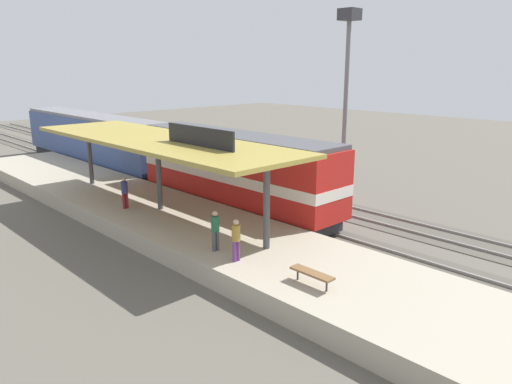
% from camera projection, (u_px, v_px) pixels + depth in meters
% --- Properties ---
extents(ground_plane, '(120.00, 120.00, 0.00)m').
position_uv_depth(ground_plane, '(251.00, 202.00, 30.67)').
color(ground_plane, '#5B564C').
extents(track_near, '(3.20, 110.00, 0.16)m').
position_uv_depth(track_near, '(226.00, 208.00, 29.32)').
color(track_near, '#4E4941').
rests_on(track_near, ground).
extents(track_far, '(3.20, 110.00, 0.16)m').
position_uv_depth(track_far, '(279.00, 194.00, 32.40)').
color(track_far, '#4E4941').
rests_on(track_far, ground).
extents(platform, '(6.00, 44.00, 0.90)m').
position_uv_depth(platform, '(161.00, 217.00, 26.13)').
color(platform, '#A89E89').
rests_on(platform, ground).
extents(station_canopy, '(5.20, 18.00, 4.70)m').
position_uv_depth(station_canopy, '(158.00, 141.00, 25.04)').
color(station_canopy, '#47474C').
rests_on(station_canopy, platform).
extents(platform_bench, '(0.44, 1.70, 0.50)m').
position_uv_depth(platform_bench, '(312.00, 273.00, 16.85)').
color(platform_bench, '#333338').
rests_on(platform_bench, platform).
extents(locomotive, '(2.93, 14.43, 4.44)m').
position_uv_depth(locomotive, '(235.00, 171.00, 28.16)').
color(locomotive, '#28282D').
rests_on(locomotive, track_near).
extents(passenger_carriage_single, '(2.90, 20.00, 4.24)m').
position_uv_depth(passenger_carriage_single, '(93.00, 140.00, 40.76)').
color(passenger_carriage_single, '#28282D').
rests_on(passenger_carriage_single, track_near).
extents(light_mast, '(1.10, 1.10, 11.70)m').
position_uv_depth(light_mast, '(347.00, 64.00, 30.54)').
color(light_mast, slate).
rests_on(light_mast, ground).
extents(person_waiting, '(0.34, 0.34, 1.71)m').
position_uv_depth(person_waiting, '(215.00, 229.00, 19.91)').
color(person_waiting, '#4C4C51').
rests_on(person_waiting, platform).
extents(person_walking, '(0.34, 0.34, 1.71)m').
position_uv_depth(person_walking, '(125.00, 191.00, 25.87)').
color(person_walking, maroon).
rests_on(person_walking, platform).
extents(person_boarding, '(0.34, 0.34, 1.71)m').
position_uv_depth(person_boarding, '(236.00, 238.00, 18.83)').
color(person_boarding, '#663375').
rests_on(person_boarding, platform).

